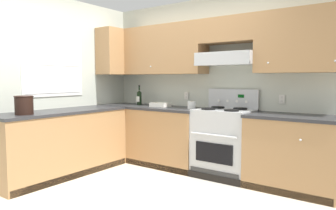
# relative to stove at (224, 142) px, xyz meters

# --- Properties ---
(ground_plane) EXTENTS (7.04, 7.04, 0.00)m
(ground_plane) POSITION_rel_stove_xyz_m (-0.62, -1.25, -0.48)
(ground_plane) COLOR beige
(wall_back) EXTENTS (4.68, 0.57, 2.55)m
(wall_back) POSITION_rel_stove_xyz_m (-0.21, 0.27, 1.00)
(wall_back) COLOR beige
(wall_back) RESTS_ON ground_plane
(wall_left) EXTENTS (0.47, 4.00, 2.55)m
(wall_left) POSITION_rel_stove_xyz_m (-2.21, -1.03, 0.87)
(wall_left) COLOR beige
(wall_left) RESTS_ON ground_plane
(counter_back_run) EXTENTS (3.60, 0.65, 0.91)m
(counter_back_run) POSITION_rel_stove_xyz_m (-0.45, -0.01, -0.03)
(counter_back_run) COLOR #A87A4C
(counter_back_run) RESTS_ON ground_plane
(counter_left_run) EXTENTS (0.63, 1.91, 0.91)m
(counter_left_run) POSITION_rel_stove_xyz_m (-1.86, -1.26, -0.03)
(counter_left_run) COLOR #A87A4C
(counter_left_run) RESTS_ON ground_plane
(stove) EXTENTS (0.76, 0.62, 1.20)m
(stove) POSITION_rel_stove_xyz_m (0.00, 0.00, 0.00)
(stove) COLOR #B7BABC
(stove) RESTS_ON ground_plane
(wine_bottle) EXTENTS (0.08, 0.08, 0.33)m
(wine_bottle) POSITION_rel_stove_xyz_m (-1.60, 0.08, 0.56)
(wine_bottle) COLOR black
(wine_bottle) RESTS_ON counter_back_run
(bowl) EXTENTS (0.28, 0.21, 0.06)m
(bowl) POSITION_rel_stove_xyz_m (-1.10, 0.01, 0.45)
(bowl) COLOR white
(bowl) RESTS_ON counter_back_run
(bucket) EXTENTS (0.23, 0.23, 0.23)m
(bucket) POSITION_rel_stove_xyz_m (-1.78, -1.85, 0.55)
(bucket) COLOR black
(bucket) RESTS_ON counter_left_run
(paper_towel_roll) EXTENTS (0.12, 0.12, 0.11)m
(paper_towel_roll) POSITION_rel_stove_xyz_m (-0.53, 0.01, 0.49)
(paper_towel_roll) COLOR white
(paper_towel_roll) RESTS_ON counter_back_run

